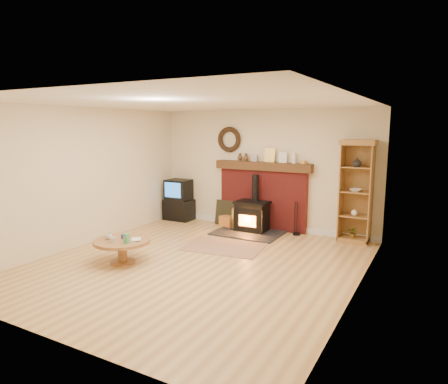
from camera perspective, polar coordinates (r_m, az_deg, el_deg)
The scene contains 11 objects.
ground at distance 6.70m, azimuth -3.78°, elevation -10.20°, with size 5.50×5.50×0.00m, color #B5844B.
room_shell at distance 6.43m, azimuth -3.63°, elevation 4.66°, with size 5.02×5.52×2.61m.
chimney_breast at distance 8.80m, azimuth 5.55°, elevation -0.10°, with size 2.20×0.22×1.78m.
wood_stove at distance 8.57m, azimuth 3.93°, elevation -3.65°, with size 1.40×1.00×1.22m.
area_rug at distance 7.57m, azimuth -0.02°, elevation -7.82°, with size 1.45×1.00×0.01m, color brown.
tv_unit at distance 9.71m, azimuth -6.47°, elevation -1.23°, with size 0.68×0.49×0.98m.
curio_cabinet at distance 8.09m, azimuth 18.36°, elevation 0.04°, with size 0.64×0.46×1.99m.
firelog_box at distance 9.00m, azimuth 0.62°, elevation -4.27°, with size 0.39×0.24×0.24m, color yellow.
leaning_painting at distance 9.17m, azimuth 0.14°, elevation -2.96°, with size 0.48×0.03×0.57m, color black.
fire_tools at distance 8.50m, azimuth 10.29°, elevation -5.36°, with size 0.16×0.16×0.70m.
coffee_table at distance 6.85m, azimuth -14.39°, elevation -7.21°, with size 0.93×0.93×0.56m.
Camera 1 is at (3.42, -5.31, 2.24)m, focal length 32.00 mm.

